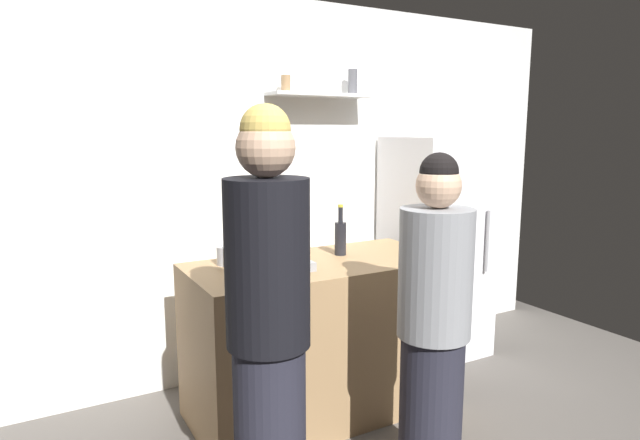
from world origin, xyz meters
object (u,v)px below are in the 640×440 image
at_px(baking_pan, 280,266).
at_px(wine_bottle_pale_glass, 233,250).
at_px(utensil_holder, 227,255).
at_px(wine_bottle_dark_glass, 340,237).
at_px(person_grey_hoodie, 433,329).
at_px(water_bottle_plastic, 256,262).
at_px(refrigerator, 436,246).
at_px(person_blonde, 269,331).

distance_m(baking_pan, wine_bottle_pale_glass, 0.27).
distance_m(utensil_holder, wine_bottle_pale_glass, 0.15).
bearing_deg(baking_pan, wine_bottle_dark_glass, 18.46).
relative_size(utensil_holder, person_grey_hoodie, 0.14).
relative_size(utensil_holder, water_bottle_plastic, 0.86).
xyz_separation_m(refrigerator, wine_bottle_dark_glass, (-1.03, -0.28, 0.22)).
bearing_deg(utensil_holder, refrigerator, 5.82).
height_order(wine_bottle_dark_glass, person_grey_hoodie, person_grey_hoodie).
bearing_deg(baking_pan, utensil_holder, 128.28).
bearing_deg(person_blonde, person_grey_hoodie, -69.71).
xyz_separation_m(refrigerator, water_bottle_plastic, (-1.74, -0.63, 0.22)).
bearing_deg(baking_pan, person_grey_hoodie, -63.10).
height_order(utensil_holder, person_grey_hoodie, person_grey_hoodie).
bearing_deg(person_grey_hoodie, person_blonde, 112.77).
xyz_separation_m(utensil_holder, wine_bottle_pale_glass, (-0.01, -0.14, 0.06)).
bearing_deg(water_bottle_plastic, refrigerator, 20.00).
bearing_deg(utensil_holder, wine_bottle_dark_glass, -8.26).
relative_size(utensil_holder, wine_bottle_dark_glass, 0.70).
bearing_deg(refrigerator, water_bottle_plastic, -160.00).
relative_size(refrigerator, wine_bottle_pale_glass, 5.21).
distance_m(baking_pan, utensil_holder, 0.34).
bearing_deg(person_blonde, refrigerator, -33.00).
distance_m(wine_bottle_pale_glass, water_bottle_plastic, 0.32).
bearing_deg(refrigerator, wine_bottle_pale_glass, -169.73).
distance_m(wine_bottle_pale_glass, wine_bottle_dark_glass, 0.72).
distance_m(wine_bottle_dark_glass, person_blonde, 1.28).
distance_m(utensil_holder, person_grey_hoodie, 1.26).
bearing_deg(wine_bottle_pale_glass, baking_pan, -30.44).
xyz_separation_m(person_grey_hoodie, person_blonde, (-0.81, 0.07, 0.11)).
distance_m(wine_bottle_pale_glass, person_blonde, 0.90).
bearing_deg(wine_bottle_dark_glass, wine_bottle_pale_glass, -177.08).
bearing_deg(person_blonde, utensil_holder, 15.01).
relative_size(water_bottle_plastic, person_grey_hoodie, 0.16).
relative_size(wine_bottle_dark_glass, water_bottle_plastic, 1.24).
xyz_separation_m(refrigerator, baking_pan, (-1.53, -0.45, 0.13)).
bearing_deg(person_grey_hoodie, refrigerator, -13.78).
xyz_separation_m(utensil_holder, person_grey_hoodie, (0.62, -1.08, -0.20)).
bearing_deg(person_grey_hoodie, wine_bottle_dark_glass, 22.85).
xyz_separation_m(refrigerator, person_blonde, (-1.92, -1.19, 0.08)).
height_order(utensil_holder, water_bottle_plastic, water_bottle_plastic).
bearing_deg(utensil_holder, wine_bottle_pale_glass, -93.25).
height_order(baking_pan, water_bottle_plastic, water_bottle_plastic).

